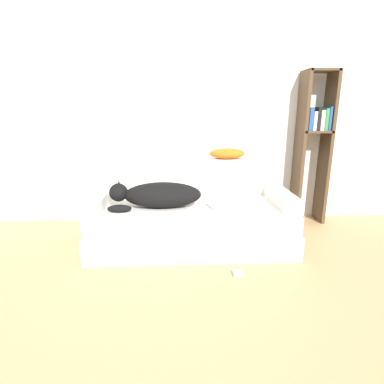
{
  "coord_description": "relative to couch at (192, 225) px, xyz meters",
  "views": [
    {
      "loc": [
        0.11,
        -1.13,
        1.23
      ],
      "look_at": [
        0.23,
        1.45,
        0.54
      ],
      "focal_mm": 28.0,
      "sensor_mm": 36.0,
      "label": 1
    }
  ],
  "objects": [
    {
      "name": "ground_plane",
      "position": [
        -0.23,
        -1.54,
        -0.19
      ],
      "size": [
        20.0,
        20.0,
        0.0
      ],
      "primitive_type": "plane",
      "color": "tan"
    },
    {
      "name": "wall_back",
      "position": [
        -0.23,
        0.75,
        1.16
      ],
      "size": [
        7.33,
        0.06,
        2.7
      ],
      "color": "white",
      "rests_on": "ground_plane"
    },
    {
      "name": "couch",
      "position": [
        0.0,
        0.0,
        0.0
      ],
      "size": [
        1.84,
        0.87,
        0.39
      ],
      "color": "silver",
      "rests_on": "ground_plane"
    },
    {
      "name": "couch_backrest",
      "position": [
        -0.0,
        0.36,
        0.38
      ],
      "size": [
        1.8,
        0.15,
        0.37
      ],
      "color": "silver",
      "rests_on": "couch"
    },
    {
      "name": "couch_arm_left",
      "position": [
        -0.84,
        -0.01,
        0.26
      ],
      "size": [
        0.15,
        0.68,
        0.12
      ],
      "color": "silver",
      "rests_on": "couch"
    },
    {
      "name": "couch_arm_right",
      "position": [
        0.84,
        -0.01,
        0.26
      ],
      "size": [
        0.15,
        0.68,
        0.12
      ],
      "color": "silver",
      "rests_on": "couch"
    },
    {
      "name": "dog",
      "position": [
        -0.31,
        -0.06,
        0.31
      ],
      "size": [
        0.83,
        0.32,
        0.24
      ],
      "color": "black",
      "rests_on": "couch"
    },
    {
      "name": "laptop",
      "position": [
        0.32,
        -0.06,
        0.21
      ],
      "size": [
        0.38,
        0.29,
        0.02
      ],
      "rotation": [
        0.0,
        0.0,
        0.25
      ],
      "color": "#B7B7BC",
      "rests_on": "couch"
    },
    {
      "name": "throw_pillow",
      "position": [
        0.38,
        0.38,
        0.62
      ],
      "size": [
        0.37,
        0.2,
        0.11
      ],
      "color": "orange",
      "rests_on": "couch_backrest"
    },
    {
      "name": "bookshelf",
      "position": [
        1.37,
        0.56,
        0.75
      ],
      "size": [
        0.33,
        0.26,
        1.65
      ],
      "color": "#4C3823",
      "rests_on": "ground_plane"
    },
    {
      "name": "power_adapter",
      "position": [
        0.33,
        -0.61,
        -0.17
      ],
      "size": [
        0.07,
        0.07,
        0.03
      ],
      "color": "white",
      "rests_on": "ground_plane"
    }
  ]
}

